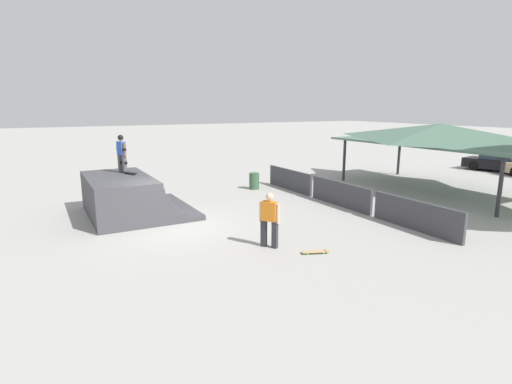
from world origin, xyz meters
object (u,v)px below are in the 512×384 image
at_px(skateboard_on_deck, 130,173).
at_px(bystander_walking, 269,217).
at_px(skater_on_deck, 121,151).
at_px(trash_bin, 254,181).
at_px(skateboard_on_ground, 316,252).
at_px(parked_car_black, 500,163).

height_order(skateboard_on_deck, bystander_walking, bystander_walking).
height_order(skater_on_deck, bystander_walking, skater_on_deck).
bearing_deg(skateboard_on_deck, trash_bin, 83.63).
xyz_separation_m(skateboard_on_deck, skateboard_on_ground, (7.46, 3.71, -1.57)).
distance_m(bystander_walking, skateboard_on_ground, 1.73).
relative_size(bystander_walking, skateboard_on_ground, 2.09).
bearing_deg(skateboard_on_deck, parked_car_black, 66.73).
bearing_deg(skateboard_on_deck, bystander_walking, 3.34).
relative_size(skater_on_deck, skateboard_on_ground, 1.89).
xyz_separation_m(skateboard_on_deck, trash_bin, (-1.65, 6.60, -1.20)).
xyz_separation_m(skater_on_deck, skateboard_on_deck, (0.55, 0.17, -0.83)).
bearing_deg(bystander_walking, parked_car_black, -110.70).
bearing_deg(skater_on_deck, trash_bin, 80.70).
xyz_separation_m(skateboard_on_deck, bystander_walking, (6.31, 2.78, -0.68)).
distance_m(trash_bin, parked_car_black, 17.23).
distance_m(skater_on_deck, bystander_walking, 7.62).
height_order(skateboard_on_ground, trash_bin, trash_bin).
relative_size(trash_bin, parked_car_black, 0.19).
relative_size(skateboard_on_deck, bystander_walking, 0.50).
distance_m(skateboard_on_ground, trash_bin, 9.57).
relative_size(skateboard_on_deck, trash_bin, 1.02).
bearing_deg(trash_bin, bystander_walking, -25.60).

